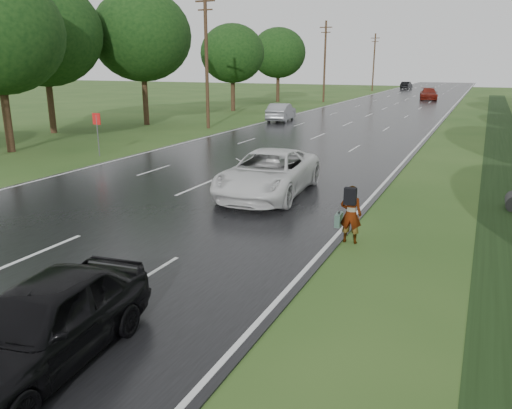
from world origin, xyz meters
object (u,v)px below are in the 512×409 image
object	(u,v)px
pedestrian	(350,213)
dark_sedan	(44,323)
road_sign	(97,126)
silver_sedan	(281,112)
white_pickup	(268,173)

from	to	relation	value
pedestrian	dark_sedan	bearing A→B (deg)	65.75
road_sign	silver_sedan	bearing A→B (deg)	82.19
pedestrian	white_pickup	world-z (taller)	white_pickup
road_sign	dark_sedan	distance (m)	20.10
dark_sedan	silver_sedan	size ratio (longest dim) A/B	0.95
dark_sedan	silver_sedan	bearing A→B (deg)	99.40
silver_sedan	road_sign	bearing A→B (deg)	74.65
white_pickup	road_sign	bearing A→B (deg)	157.46
road_sign	silver_sedan	size ratio (longest dim) A/B	0.50
dark_sedan	silver_sedan	distance (m)	36.65
road_sign	white_pickup	world-z (taller)	road_sign
road_sign	pedestrian	distance (m)	17.48
white_pickup	silver_sedan	bearing A→B (deg)	106.64
silver_sedan	dark_sedan	bearing A→B (deg)	98.23
white_pickup	dark_sedan	bearing A→B (deg)	-88.87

